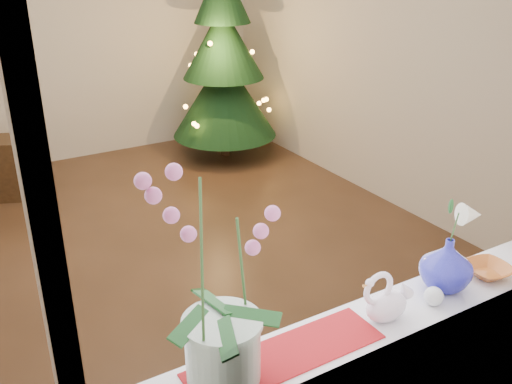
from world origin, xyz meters
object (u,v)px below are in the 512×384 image
Objects in this scene: swan at (388,296)px; blue_vase at (447,261)px; paperweight at (434,296)px; xmas_tree at (223,62)px; orchid_pot at (221,278)px; amber_dish at (488,271)px; side_table at (5,168)px.

blue_vase is (0.34, 0.03, 0.02)m from swan.
paperweight is 4.33m from xmas_tree.
orchid_pot reaches higher than blue_vase.
amber_dish is (0.35, 0.03, -0.02)m from paperweight.
xmas_tree reaches higher than swan.
swan is 0.23m from paperweight.
swan is (0.65, -0.03, -0.27)m from orchid_pot.
swan reaches higher than amber_dish.
swan is 1.48× the size of amber_dish.
blue_vase is 1.58× the size of amber_dish.
xmas_tree is 2.78× the size of side_table.
swan is 0.34m from blue_vase.
xmas_tree is (0.94, 4.10, 0.09)m from amber_dish.
xmas_tree reaches higher than paperweight.
amber_dish is (1.22, -0.02, -0.35)m from orchid_pot.
side_table is at bearing 107.72° from amber_dish.
paperweight is (-0.12, -0.06, -0.09)m from blue_vase.
orchid_pot is 0.93m from paperweight.
swan is 0.94× the size of blue_vase.
orchid_pot is at bearing -179.54° from blue_vase.
swan is 0.57m from amber_dish.
orchid_pot is 2.99× the size of blue_vase.
amber_dish is at bearing -102.97° from xmas_tree.
swan is at bearing -56.42° from side_table.
orchid_pot is 4.25m from side_table.
blue_vase is 0.12× the size of xmas_tree.
paperweight is at bearing -153.94° from blue_vase.
paperweight reaches higher than amber_dish.
side_table is at bearing 91.45° from orchid_pot.
blue_vase reaches higher than side_table.
orchid_pot reaches higher than paperweight.
xmas_tree is 2.39m from side_table.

